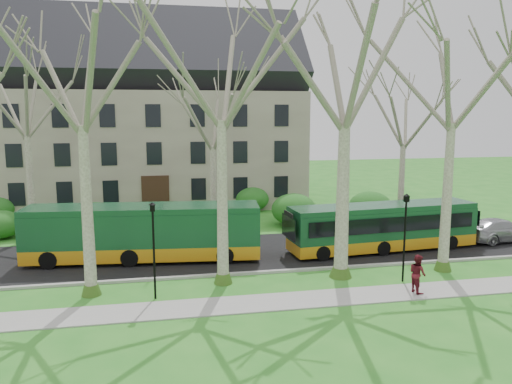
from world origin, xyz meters
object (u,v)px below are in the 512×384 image
Objects in this scene: bus_lead at (144,232)px; bus_follow at (383,226)px; sedan at (500,230)px; pedestrian_b at (418,273)px.

bus_lead is 1.11× the size of bus_follow.
sedan is at bearing -1.63° from bus_follow.
bus_lead is 22.38m from sedan.
bus_follow is 7.21m from pedestrian_b.
sedan is at bearing 5.47° from bus_lead.
sedan is (8.34, 0.49, -0.70)m from bus_follow.
bus_lead is 14.03m from bus_follow.
bus_lead reaches higher than sedan.
bus_follow is at bearing 84.65° from sedan.
bus_follow is 6.44× the size of pedestrian_b.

